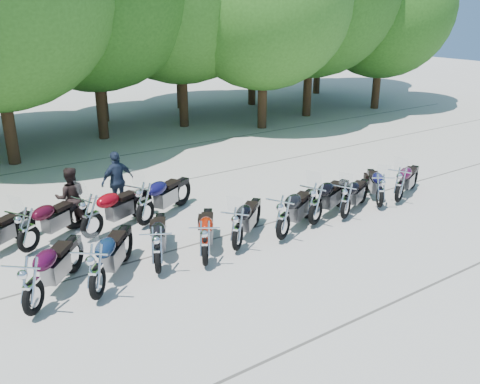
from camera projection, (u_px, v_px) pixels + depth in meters
ground at (275, 253)px, 12.06m from camera, size 90.00×90.00×0.00m
tree_8 at (384, 7)px, 27.19m from camera, size 7.53×7.53×9.25m
tree_12 at (94, 1)px, 23.84m from camera, size 7.88×7.88×9.67m
tree_14 at (253, 0)px, 28.17m from camera, size 8.02×8.02×9.84m
motorcycle_0 at (31, 285)px, 9.39m from camera, size 2.14×2.31×1.37m
motorcycle_1 at (96, 270)px, 9.90m from camera, size 2.10×2.33×1.36m
motorcycle_2 at (157, 249)px, 10.90m from camera, size 1.63×2.28×1.26m
motorcycle_3 at (205, 242)px, 11.23m from camera, size 1.75×2.20×1.24m
motorcycle_4 at (238, 228)px, 11.92m from camera, size 2.14×1.93×1.25m
motorcycle_5 at (283, 217)px, 12.45m from camera, size 2.45×1.74×1.35m
motorcycle_6 at (316, 203)px, 13.30m from camera, size 2.49×1.58×1.35m
motorcycle_7 at (346, 200)px, 13.73m from camera, size 2.19×1.51×1.20m
motorcycle_8 at (381, 190)px, 14.50m from camera, size 1.78×2.04×1.18m
motorcycle_9 at (400, 184)px, 14.85m from camera, size 2.30×1.53×1.26m
motorcycle_11 at (27, 229)px, 11.81m from camera, size 2.33×1.83×1.30m
motorcycle_12 at (91, 215)px, 12.51m from camera, size 2.50×1.60×1.36m
motorcycle_13 at (145, 203)px, 13.24m from camera, size 2.52×1.87×1.39m
rider_1 at (71, 198)px, 13.26m from camera, size 0.94×0.82×1.64m
rider_2 at (118, 181)px, 14.39m from camera, size 1.07×0.60×1.73m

